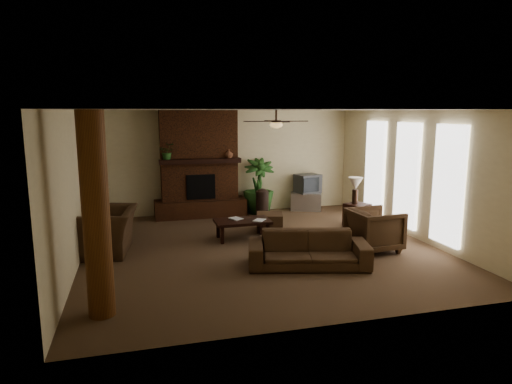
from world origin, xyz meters
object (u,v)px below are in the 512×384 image
object	(u,v)px
armchair_right	(374,228)
side_table_left	(103,229)
floor_vase	(262,201)
ottoman	(270,222)
armchair_left	(104,224)
floor_plant	(259,198)
coffee_table	(242,222)
tv_stand	(306,201)
side_table_right	(357,215)
lamp_right	(355,185)
log_column	(96,216)
sofa	(308,244)
lamp_left	(101,197)

from	to	relation	value
armchair_right	side_table_left	xyz separation A→B (m)	(-5.31, 2.04, -0.19)
floor_vase	side_table_left	size ratio (longest dim) A/B	1.40
armchair_right	ottoman	xyz separation A→B (m)	(-1.59, 2.03, -0.27)
armchair_left	floor_vase	world-z (taller)	armchair_left
side_table_left	floor_plant	bearing A→B (deg)	25.05
armchair_right	coffee_table	xyz separation A→B (m)	(-2.37, 1.48, -0.10)
tv_stand	armchair_right	bearing A→B (deg)	-68.28
armchair_left	side_table_right	distance (m)	5.87
tv_stand	lamp_right	xyz separation A→B (m)	(0.49, -1.98, 0.75)
log_column	ottoman	size ratio (longest dim) A/B	4.67
floor_plant	side_table_left	distance (m)	4.37
ottoman	lamp_right	world-z (taller)	lamp_right
armchair_right	floor_plant	size ratio (longest dim) A/B	0.62
ottoman	side_table_left	size ratio (longest dim) A/B	1.09
log_column	coffee_table	bearing A→B (deg)	48.97
side_table_left	side_table_right	bearing A→B (deg)	-1.56
sofa	coffee_table	size ratio (longest dim) A/B	1.80
log_column	floor_plant	size ratio (longest dim) A/B	1.87
armchair_left	lamp_right	bearing A→B (deg)	104.18
armchair_right	tv_stand	size ratio (longest dim) A/B	1.10
armchair_left	lamp_left	world-z (taller)	lamp_left
tv_stand	side_table_left	world-z (taller)	side_table_left
side_table_right	side_table_left	bearing A→B (deg)	178.44
side_table_left	lamp_left	xyz separation A→B (m)	(0.00, -0.06, 0.73)
side_table_right	log_column	bearing A→B (deg)	-148.20
lamp_right	lamp_left	bearing A→B (deg)	179.28
armchair_left	side_table_right	xyz separation A→B (m)	(5.83, 0.62, -0.31)
log_column	floor_vase	world-z (taller)	log_column
armchair_left	ottoman	bearing A→B (deg)	109.65
armchair_left	side_table_left	world-z (taller)	armchair_left
log_column	tv_stand	xyz separation A→B (m)	(5.16, 5.55, -1.15)
sofa	ottoman	xyz separation A→B (m)	(0.04, 2.57, -0.22)
armchair_left	lamp_right	world-z (taller)	lamp_right
tv_stand	side_table_right	xyz separation A→B (m)	(0.55, -2.01, 0.03)
armchair_left	floor_vase	distance (m)	4.39
armchair_left	floor_plant	xyz separation A→B (m)	(3.88, 2.63, -0.17)
sofa	lamp_left	xyz separation A→B (m)	(-3.68, 2.53, 0.58)
armchair_right	lamp_right	world-z (taller)	lamp_right
armchair_left	side_table_left	distance (m)	0.84
sofa	floor_plant	world-z (taller)	sofa
sofa	side_table_right	world-z (taller)	sofa
armchair_left	lamp_right	xyz separation A→B (m)	(5.77, 0.65, 0.41)
floor_plant	lamp_left	distance (m)	4.43
coffee_table	floor_vase	xyz separation A→B (m)	(0.99, 1.90, 0.06)
tv_stand	lamp_right	world-z (taller)	lamp_right
log_column	ottoman	world-z (taller)	log_column
sofa	ottoman	distance (m)	2.58
sofa	floor_vase	world-z (taller)	sofa
ottoman	floor_vase	world-z (taller)	floor_vase
side_table_left	sofa	bearing A→B (deg)	-35.12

